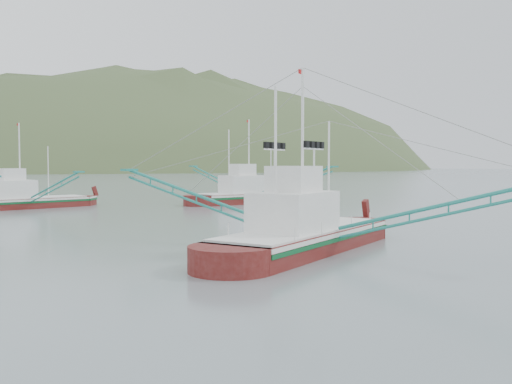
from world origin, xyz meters
TOP-DOWN VIEW (x-y plane):
  - ground at (0.00, 0.00)m, footprint 1200.00×1200.00m
  - main_boat at (-0.48, 0.92)m, footprint 15.79×26.84m
  - bg_boat_far at (-3.19, 44.16)m, footprint 14.52×25.68m
  - bg_boat_right at (22.56, 35.01)m, footprint 15.85×28.65m
  - headland_right at (240.00, 430.00)m, footprint 684.00×432.00m

SIDE VIEW (x-z plane):
  - ground at x=0.00m, z-range 0.00..0.00m
  - headland_right at x=240.00m, z-range -153.00..153.00m
  - bg_boat_far at x=-3.19m, z-range -3.72..6.70m
  - bg_boat_right at x=22.56m, z-range -4.20..7.39m
  - main_boat at x=-0.48m, z-range -3.39..7.84m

